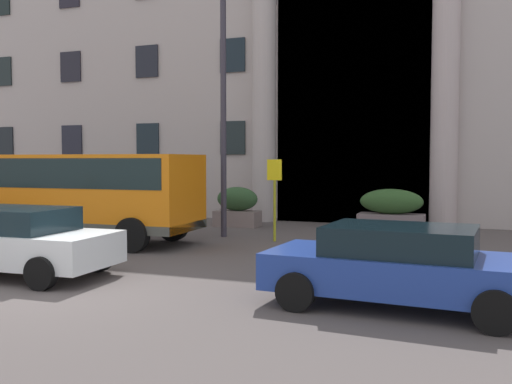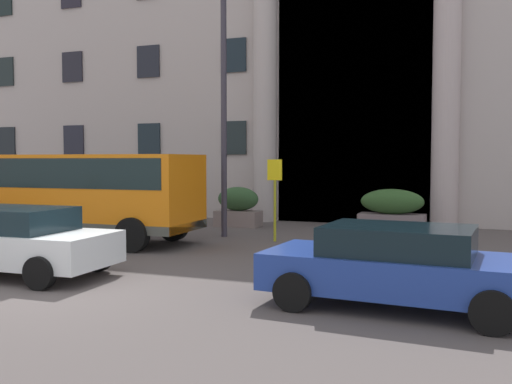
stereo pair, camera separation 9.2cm
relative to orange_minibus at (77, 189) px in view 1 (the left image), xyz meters
name	(u,v)px [view 1 (the left image)]	position (x,y,z in m)	size (l,w,h in m)	color
ground_plane	(45,298)	(3.62, -5.50, -1.58)	(80.00, 64.00, 0.12)	#504947
office_building_facade	(311,50)	(3.64, 11.97, 5.85)	(34.15, 9.71, 14.75)	#B2A5A1
orange_minibus	(77,189)	(0.00, 0.00, 0.00)	(7.17, 2.62, 2.51)	orange
bus_stop_sign	(275,190)	(5.26, 2.13, -0.04)	(0.44, 0.08, 2.38)	#9C9B1D
hedge_planter_east	(49,201)	(-5.02, 4.63, -0.77)	(1.78, 0.85, 1.56)	slate
hedge_planter_far_east	(391,212)	(8.20, 5.07, -0.83)	(2.08, 0.84, 1.44)	slate
hedge_planter_entrance_left	(237,207)	(2.81, 5.18, -0.84)	(1.59, 0.81, 1.41)	gray
parked_hatchback_near	(400,265)	(9.54, -4.16, -0.83)	(4.34, 2.24, 1.32)	#213C95
parked_sedan_second	(12,241)	(1.81, -4.39, -0.80)	(4.34, 2.14, 1.39)	silver
lamppost_plaza_centre	(223,92)	(3.46, 2.55, 2.92)	(0.40, 0.40, 7.62)	#35303C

